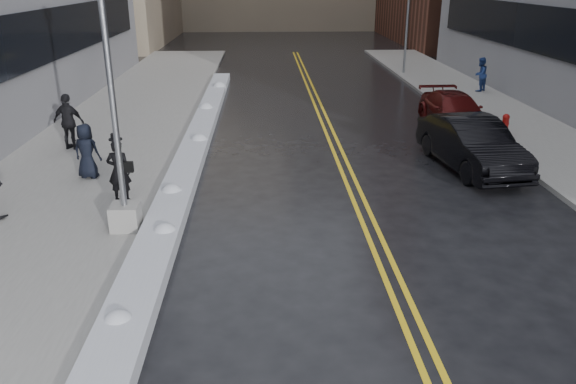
{
  "coord_description": "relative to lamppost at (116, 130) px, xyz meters",
  "views": [
    {
      "loc": [
        -0.04,
        -10.14,
        5.72
      ],
      "look_at": [
        0.46,
        1.23,
        1.3
      ],
      "focal_mm": 35.0,
      "sensor_mm": 36.0,
      "label": 1
    }
  ],
  "objects": [
    {
      "name": "pedestrian_c",
      "position": [
        -1.88,
        3.64,
        -1.58
      ],
      "size": [
        0.89,
        0.68,
        1.61
      ],
      "primitive_type": "imported",
      "rotation": [
        0.0,
        0.0,
        2.91
      ],
      "color": "black",
      "rests_on": "sidewalk_west"
    },
    {
      "name": "car_black",
      "position": [
        9.71,
        4.39,
        -1.73
      ],
      "size": [
        2.31,
        5.04,
        1.6
      ],
      "primitive_type": "imported",
      "rotation": [
        0.0,
        0.0,
        0.13
      ],
      "color": "black",
      "rests_on": "ground"
    },
    {
      "name": "lamppost",
      "position": [
        0.0,
        0.0,
        0.0
      ],
      "size": [
        0.65,
        0.65,
        7.62
      ],
      "color": "gray",
      "rests_on": "sidewalk_west"
    },
    {
      "name": "snow_ridge",
      "position": [
        0.85,
        6.0,
        -2.36
      ],
      "size": [
        0.9,
        30.0,
        0.34
      ],
      "primitive_type": "cube",
      "color": "silver",
      "rests_on": "ground"
    },
    {
      "name": "lane_line_left",
      "position": [
        5.65,
        8.0,
        -2.53
      ],
      "size": [
        0.12,
        50.0,
        0.01
      ],
      "primitive_type": "cube",
      "color": "gold",
      "rests_on": "ground"
    },
    {
      "name": "sidewalk_east",
      "position": [
        13.3,
        8.0,
        -2.46
      ],
      "size": [
        4.0,
        50.0,
        0.15
      ],
      "primitive_type": "cube",
      "color": "gray",
      "rests_on": "ground"
    },
    {
      "name": "pedestrian_d",
      "position": [
        -3.31,
        6.62,
        -1.44
      ],
      "size": [
        1.19,
        0.73,
        1.89
      ],
      "primitive_type": "imported",
      "rotation": [
        0.0,
        0.0,
        2.88
      ],
      "color": "black",
      "rests_on": "sidewalk_west"
    },
    {
      "name": "ground",
      "position": [
        3.3,
        -2.0,
        -2.53
      ],
      "size": [
        160.0,
        160.0,
        0.0
      ],
      "primitive_type": "plane",
      "color": "black",
      "rests_on": "ground"
    },
    {
      "name": "pedestrian_fedora",
      "position": [
        -0.51,
        1.76,
        -1.55
      ],
      "size": [
        0.61,
        0.41,
        1.66
      ],
      "primitive_type": "imported",
      "rotation": [
        0.0,
        0.0,
        3.12
      ],
      "color": "black",
      "rests_on": "sidewalk_west"
    },
    {
      "name": "fire_hydrant",
      "position": [
        12.3,
        8.0,
        -1.98
      ],
      "size": [
        0.26,
        0.26,
        0.73
      ],
      "color": "maroon",
      "rests_on": "sidewalk_east"
    },
    {
      "name": "sidewalk_west",
      "position": [
        -2.45,
        8.0,
        -2.46
      ],
      "size": [
        5.5,
        50.0,
        0.15
      ],
      "primitive_type": "cube",
      "color": "gray",
      "rests_on": "ground"
    },
    {
      "name": "car_maroon",
      "position": [
        10.8,
        9.43,
        -1.86
      ],
      "size": [
        2.03,
        4.7,
        1.35
      ],
      "primitive_type": "imported",
      "rotation": [
        0.0,
        0.0,
        0.03
      ],
      "color": "#470B0B",
      "rests_on": "ground"
    },
    {
      "name": "traffic_signal",
      "position": [
        11.8,
        22.0,
        0.87
      ],
      "size": [
        0.16,
        0.2,
        6.0
      ],
      "color": "gray",
      "rests_on": "sidewalk_east"
    },
    {
      "name": "lane_line_right",
      "position": [
        5.95,
        8.0,
        -2.53
      ],
      "size": [
        0.12,
        50.0,
        0.01
      ],
      "primitive_type": "cube",
      "color": "gold",
      "rests_on": "ground"
    },
    {
      "name": "pedestrian_east",
      "position": [
        14.26,
        16.06,
        -1.54
      ],
      "size": [
        1.04,
        1.03,
        1.69
      ],
      "primitive_type": "imported",
      "rotation": [
        0.0,
        0.0,
        3.87
      ],
      "color": "navy",
      "rests_on": "sidewalk_east"
    }
  ]
}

